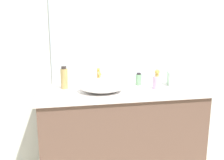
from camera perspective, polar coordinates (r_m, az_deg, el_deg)
name	(u,v)px	position (r m, az deg, el deg)	size (l,w,h in m)	color
bathroom_wall_rear	(124,35)	(2.20, 2.81, 10.59)	(6.00, 0.06, 2.60)	silver
vanity_counter	(121,139)	(2.08, 2.26, -13.96)	(1.32, 0.55, 0.89)	brown
wall_mirror_panel	(115,11)	(2.14, 0.76, 16.07)	(1.12, 0.01, 1.24)	#B2BCC6
sink_basin	(102,85)	(1.83, -2.38, -1.28)	(0.35, 0.31, 0.10)	white
faucet	(99,76)	(1.99, -3.15, 0.93)	(0.03, 0.11, 0.15)	gold
soap_dispenser	(157,81)	(1.95, 10.66, -0.23)	(0.07, 0.07, 0.16)	#CAA9D0
lotion_bottle	(64,78)	(1.95, -11.34, 0.42)	(0.06, 0.06, 0.18)	tan
perfume_bottle	(139,79)	(2.05, 6.38, 0.13)	(0.05, 0.05, 0.11)	#75A879
tissue_box	(175,78)	(2.11, 14.86, 0.55)	(0.15, 0.15, 0.16)	#B1D3B3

